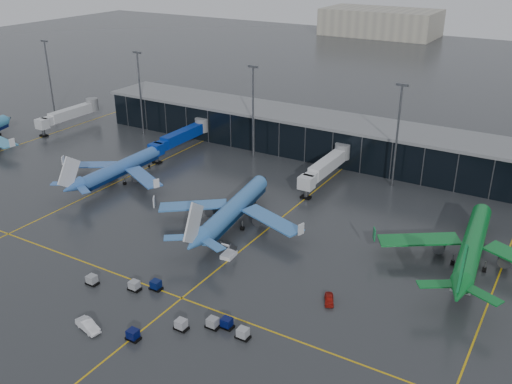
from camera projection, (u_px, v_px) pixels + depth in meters
The scene contains 12 objects.
ground at pixel (188, 246), 113.11m from camera, with size 600.00×600.00×0.00m, color #282B2D.
terminal_pier at pixel (321, 135), 159.57m from camera, with size 142.00×17.00×10.70m.
jet_bridges at pixel (180, 137), 161.38m from camera, with size 94.00×27.50×7.20m.
flood_masts at pixel (321, 120), 144.40m from camera, with size 203.00×0.50×25.50m.
taxi_lines at pixel (258, 236), 116.75m from camera, with size 220.00×120.00×0.02m.
airliner_arkefly at pixel (120, 160), 141.56m from camera, with size 31.72×36.13×11.10m, color #396BBC, non-canonical shape.
airliner_klm_near at pixel (234, 198), 119.40m from camera, with size 34.50×39.30×12.08m, color #3B78C2, non-canonical shape.
airliner_aer_lingus at pixel (475, 234), 104.55m from camera, with size 35.98×40.97×12.59m, color #0D712A, non-canonical shape.
baggage_carts at pixel (170, 310), 92.25m from camera, with size 32.95×13.83×1.70m.
mobile_airstair at pixel (229, 253), 108.97m from camera, with size 2.47×3.38×3.45m.
service_van_red at pixel (329, 299), 95.25m from camera, with size 1.52×3.79×1.29m, color #A2140C.
service_van_white at pixel (88, 325), 88.52m from camera, with size 1.73×4.96×1.63m, color white.
Camera 1 is at (62.31, -78.11, 55.75)m, focal length 40.00 mm.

